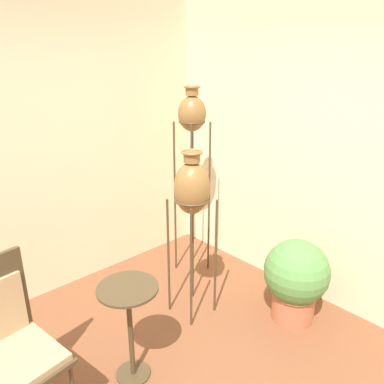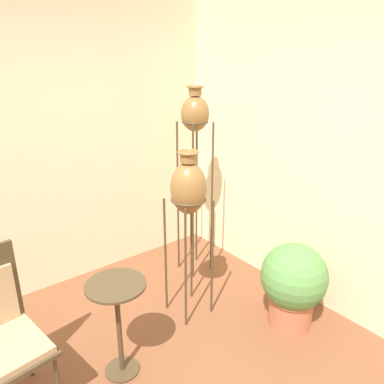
% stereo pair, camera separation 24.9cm
% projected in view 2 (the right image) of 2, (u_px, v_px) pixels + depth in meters
% --- Properties ---
extents(wall_back, '(7.98, 0.06, 2.70)m').
position_uv_depth(wall_back, '(10.00, 154.00, 3.15)').
color(wall_back, beige).
rests_on(wall_back, ground_plane).
extents(wall_right, '(0.06, 7.98, 2.70)m').
position_uv_depth(wall_right, '(363.00, 164.00, 2.84)').
color(wall_right, beige).
rests_on(wall_right, ground_plane).
extents(vase_stand_tall, '(0.26, 0.26, 1.88)m').
position_uv_depth(vase_stand_tall, '(195.00, 121.00, 3.46)').
color(vase_stand_tall, '#473823').
rests_on(vase_stand_tall, ground_plane).
extents(vase_stand_medium, '(0.30, 0.30, 1.45)m').
position_uv_depth(vase_stand_medium, '(188.00, 190.00, 2.95)').
color(vase_stand_medium, '#473823').
rests_on(vase_stand_medium, ground_plane).
extents(side_table, '(0.40, 0.40, 0.72)m').
position_uv_depth(side_table, '(118.00, 311.00, 2.51)').
color(side_table, '#473823').
rests_on(side_table, ground_plane).
extents(potted_plant, '(0.54, 0.54, 0.72)m').
position_uv_depth(potted_plant, '(293.00, 282.00, 3.04)').
color(potted_plant, '#B26647').
rests_on(potted_plant, ground_plane).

